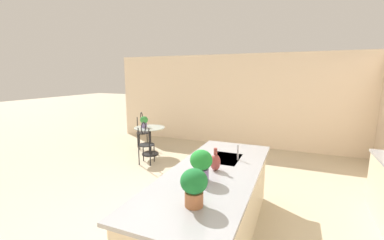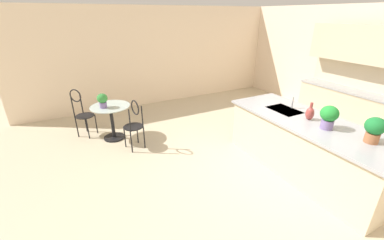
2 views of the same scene
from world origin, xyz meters
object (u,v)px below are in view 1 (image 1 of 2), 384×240
(bistro_table, at_px, (150,138))
(potted_plant_counter_near, at_px, (201,163))
(potted_plant_counter_far, at_px, (194,185))
(chair_near_window, at_px, (145,141))
(vase_on_counter, at_px, (215,162))
(chair_by_island, at_px, (143,129))
(potted_plant_on_table, at_px, (144,121))

(bistro_table, height_order, potted_plant_counter_near, potted_plant_counter_near)
(potted_plant_counter_near, relative_size, potted_plant_counter_far, 1.01)
(potted_plant_counter_near, height_order, potted_plant_counter_far, potted_plant_counter_near)
(chair_near_window, relative_size, potted_plant_counter_near, 2.93)
(vase_on_counter, bearing_deg, chair_near_window, -130.19)
(chair_near_window, xyz_separation_m, potted_plant_counter_near, (2.33, 2.28, 0.55))
(chair_by_island, bearing_deg, bistro_table, 48.85)
(bistro_table, distance_m, chair_by_island, 0.71)
(potted_plant_on_table, bearing_deg, bistro_table, 106.50)
(chair_by_island, distance_m, potted_plant_counter_near, 4.69)
(chair_near_window, relative_size, chair_by_island, 1.00)
(potted_plant_counter_far, bearing_deg, bistro_table, -142.44)
(bistro_table, height_order, potted_plant_on_table, potted_plant_on_table)
(chair_near_window, relative_size, potted_plant_counter_far, 2.96)
(bistro_table, bearing_deg, potted_plant_on_table, -73.50)
(potted_plant_counter_far, bearing_deg, chair_by_island, -140.92)
(bistro_table, xyz_separation_m, potted_plant_on_table, (0.04, -0.13, 0.46))
(chair_by_island, distance_m, potted_plant_counter_far, 5.19)
(potted_plant_counter_near, xyz_separation_m, vase_on_counter, (-0.35, 0.06, -0.09))
(bistro_table, relative_size, chair_by_island, 0.77)
(bistro_table, height_order, chair_by_island, chair_by_island)
(chair_near_window, height_order, potted_plant_counter_far, potted_plant_counter_far)
(potted_plant_on_table, bearing_deg, vase_on_counter, 46.83)
(chair_near_window, bearing_deg, chair_by_island, -143.64)
(chair_near_window, bearing_deg, potted_plant_counter_near, 44.46)
(bistro_table, bearing_deg, potted_plant_counter_near, 40.82)
(bistro_table, relative_size, potted_plant_counter_near, 2.25)
(potted_plant_on_table, relative_size, potted_plant_counter_near, 0.82)
(potted_plant_counter_near, bearing_deg, bistro_table, -139.18)
(potted_plant_on_table, bearing_deg, chair_by_island, -141.85)
(potted_plant_counter_far, distance_m, vase_on_counter, 0.91)
(bistro_table, xyz_separation_m, chair_near_window, (0.67, 0.31, 0.13))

